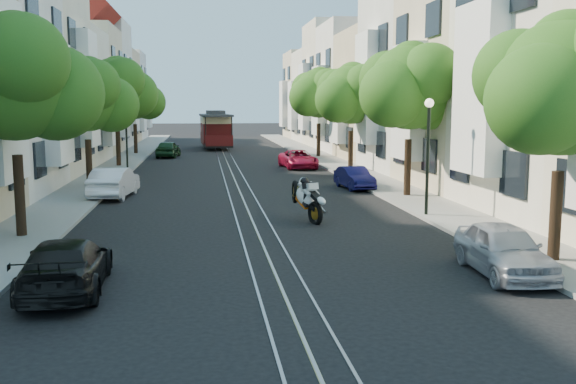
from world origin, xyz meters
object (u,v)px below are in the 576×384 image
object	(u,v)px
sportbike_rider	(306,197)
parked_car_e_far	(298,159)
parked_car_e_near	(504,249)
parked_car_e_mid	(354,178)
tree_e_b	(411,89)
tree_w_c	(117,89)
lamp_east	(428,139)
tree_w_b	(87,98)
tree_e_a	(565,91)
tree_w_a	(15,82)
lamp_west	(126,125)
tree_w_d	(135,98)
cable_car	(216,128)
parked_car_w_mid	(114,182)
tree_e_d	(320,94)
parked_car_w_far	(168,149)
tree_e_c	(352,96)
parked_car_w_near	(66,265)

from	to	relation	value
sportbike_rider	parked_car_e_far	size ratio (longest dim) A/B	0.54
parked_car_e_near	parked_car_e_mid	xyz separation A→B (m)	(0.19, 16.11, -0.09)
tree_e_b	tree_w_c	bearing A→B (deg)	131.99
tree_w_c	lamp_east	xyz separation A→B (m)	(13.44, -20.98, -2.22)
tree_w_b	tree_e_a	bearing A→B (deg)	-49.73
tree_w_a	lamp_west	world-z (taller)	tree_w_a
tree_w_b	tree_w_d	size ratio (longest dim) A/B	0.96
cable_car	parked_car_w_mid	size ratio (longest dim) A/B	2.11
tree_e_d	sportbike_rider	size ratio (longest dim) A/B	3.02
sportbike_rider	parked_car_e_near	world-z (taller)	sportbike_rider
tree_w_c	parked_car_e_mid	bearing A→B (deg)	-44.97
tree_w_c	sportbike_rider	size ratio (longest dim) A/B	3.13
tree_e_a	lamp_west	xyz separation A→B (m)	(-13.56, 25.02, -1.55)
lamp_west	cable_car	world-z (taller)	lamp_west
tree_w_b	tree_w_c	size ratio (longest dim) A/B	0.88
tree_e_b	lamp_west	xyz separation A→B (m)	(-13.56, 13.02, -1.89)
lamp_east	tree_w_d	bearing A→B (deg)	112.80
tree_w_a	parked_car_w_far	xyz separation A→B (m)	(2.74, 30.80, -4.08)
tree_e_b	sportbike_rider	world-z (taller)	tree_e_b
tree_e_a	parked_car_e_mid	xyz separation A→B (m)	(-1.66, 15.27, -3.86)
sportbike_rider	tree_e_b	bearing A→B (deg)	23.49
tree_e_a	tree_w_a	size ratio (longest dim) A/B	0.94
tree_w_b	tree_w_d	bearing A→B (deg)	90.00
tree_w_b	tree_e_b	bearing A→B (deg)	-19.15
tree_w_b	lamp_west	size ratio (longest dim) A/B	1.51
tree_e_c	lamp_west	bearing A→B (deg)	171.51
tree_w_b	tree_w_c	world-z (taller)	tree_w_c
tree_e_b	tree_e_c	bearing A→B (deg)	90.00
lamp_west	lamp_east	bearing A→B (deg)	-55.01
tree_w_a	cable_car	size ratio (longest dim) A/B	0.78
lamp_east	lamp_west	size ratio (longest dim) A/B	1.00
lamp_west	parked_car_e_far	bearing A→B (deg)	4.17
tree_w_a	parked_car_e_far	bearing A→B (deg)	60.98
parked_car_e_far	parked_car_w_mid	world-z (taller)	parked_car_w_mid
parked_car_w_near	parked_car_e_near	bearing A→B (deg)	178.33
tree_w_d	lamp_west	xyz separation A→B (m)	(0.84, -13.98, -1.75)
tree_w_d	parked_car_e_near	world-z (taller)	tree_w_d
tree_e_c	parked_car_e_near	xyz separation A→B (m)	(-1.85, -23.83, -3.97)
tree_e_b	parked_car_w_far	size ratio (longest dim) A/B	1.74
tree_e_a	tree_w_a	xyz separation A→B (m)	(-14.40, 5.00, 0.34)
tree_e_a	tree_e_c	distance (m)	23.00
tree_w_a	cable_car	world-z (taller)	tree_w_a
tree_e_d	lamp_west	size ratio (longest dim) A/B	1.65
tree_e_d	parked_car_e_near	size ratio (longest dim) A/B	1.87
lamp_east	parked_car_w_near	world-z (taller)	lamp_east
cable_car	parked_car_w_mid	xyz separation A→B (m)	(-5.10, -31.93, -1.25)
tree_w_b	sportbike_rider	distance (m)	13.97
tree_e_b	parked_car_w_near	bearing A→B (deg)	-132.66
tree_e_c	tree_w_b	bearing A→B (deg)	-157.38
parked_car_e_near	tree_e_c	bearing A→B (deg)	88.73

